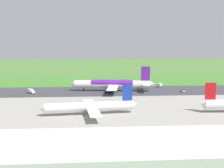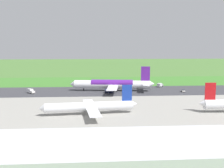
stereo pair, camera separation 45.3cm
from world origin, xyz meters
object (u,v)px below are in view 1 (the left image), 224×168
(no_stopping_sign, at_px, (80,82))
(service_truck_fuel, at_px, (31,91))
(airliner_main, at_px, (113,84))
(service_car_followme, at_px, (183,91))
(airliner_parked_mid, at_px, (90,106))
(service_truck_baggage, at_px, (160,85))
(traffic_cone_orange, at_px, (73,84))

(no_stopping_sign, bearing_deg, service_truck_fuel, 56.44)
(airliner_main, bearing_deg, service_car_followme, 171.00)
(service_car_followme, distance_m, service_truck_fuel, 94.19)
(airliner_parked_mid, height_order, no_stopping_sign, airliner_parked_mid)
(service_truck_fuel, relative_size, no_stopping_sign, 2.60)
(service_car_followme, bearing_deg, service_truck_baggage, -66.33)
(airliner_main, relative_size, no_stopping_sign, 24.34)
(airliner_main, bearing_deg, service_truck_baggage, -156.71)
(service_truck_fuel, height_order, no_stopping_sign, service_truck_fuel)
(service_truck_baggage, height_order, traffic_cone_orange, service_truck_baggage)
(airliner_main, distance_m, service_truck_baggage, 37.47)
(airliner_main, distance_m, no_stopping_sign, 43.57)
(airliner_main, distance_m, service_car_followme, 44.51)
(service_truck_baggage, bearing_deg, airliner_parked_mid, 56.99)
(airliner_parked_mid, xyz_separation_m, service_car_followme, (-57.79, -52.59, -2.50))
(service_truck_fuel, bearing_deg, airliner_main, -174.01)
(no_stopping_sign, bearing_deg, airliner_main, 120.34)
(service_car_followme, bearing_deg, no_stopping_sign, -34.05)
(service_car_followme, xyz_separation_m, no_stopping_sign, (65.78, -44.45, 0.49))
(airliner_main, relative_size, service_truck_fuel, 9.38)
(service_truck_baggage, relative_size, service_car_followme, 1.33)
(no_stopping_sign, bearing_deg, airliner_parked_mid, 94.71)
(no_stopping_sign, distance_m, traffic_cone_orange, 6.87)
(airliner_main, relative_size, traffic_cone_orange, 98.36)
(airliner_main, xyz_separation_m, airliner_parked_mid, (13.96, 59.53, -1.00))
(service_truck_fuel, relative_size, traffic_cone_orange, 10.49)
(no_stopping_sign, xyz_separation_m, traffic_cone_orange, (5.74, 3.62, -1.06))
(service_car_followme, distance_m, no_stopping_sign, 79.39)
(no_stopping_sign, height_order, traffic_cone_orange, no_stopping_sign)
(airliner_parked_mid, xyz_separation_m, traffic_cone_orange, (13.73, -93.42, -3.07))
(service_truck_baggage, distance_m, traffic_cone_orange, 64.89)
(service_truck_baggage, xyz_separation_m, service_truck_fuel, (84.66, 20.06, 0.00))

